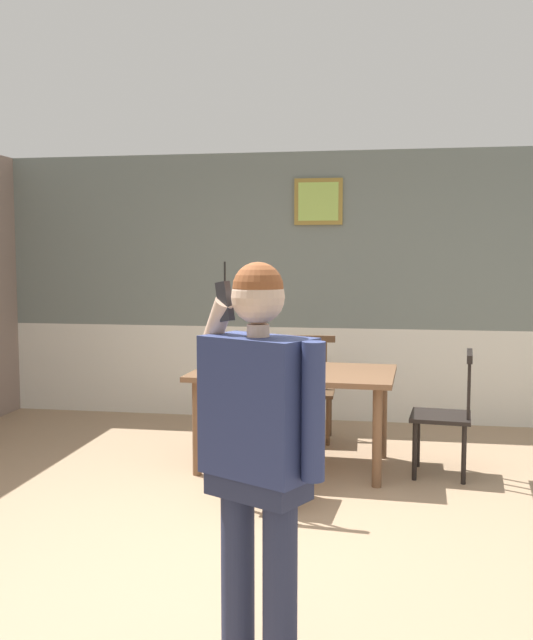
% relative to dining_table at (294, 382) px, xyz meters
% --- Properties ---
extents(ground_plane, '(7.19, 7.19, 0.00)m').
position_rel_dining_table_xyz_m(ground_plane, '(0.00, -1.48, -0.67)').
color(ground_plane, '#9E7F60').
extents(room_back_partition, '(6.54, 0.17, 2.68)m').
position_rel_dining_table_xyz_m(room_back_partition, '(0.00, 1.70, 0.62)').
color(room_back_partition, slate).
rests_on(room_back_partition, ground_plane).
extents(dining_table, '(1.59, 1.04, 0.76)m').
position_rel_dining_table_xyz_m(dining_table, '(0.00, 0.00, 0.00)').
color(dining_table, brown).
rests_on(dining_table, ground_plane).
extents(chair_near_window, '(0.48, 0.48, 0.95)m').
position_rel_dining_table_xyz_m(chair_near_window, '(1.16, -0.06, -0.20)').
color(chair_near_window, black).
rests_on(chair_near_window, ground_plane).
extents(chair_by_doorway, '(0.50, 0.50, 0.93)m').
position_rel_dining_table_xyz_m(chair_by_doorway, '(-0.04, -0.87, -0.21)').
color(chair_by_doorway, '#513823').
rests_on(chair_by_doorway, ground_plane).
extents(chair_at_table_head, '(0.45, 0.45, 0.93)m').
position_rel_dining_table_xyz_m(chair_at_table_head, '(0.04, 0.87, -0.22)').
color(chair_at_table_head, '#513823').
rests_on(chair_at_table_head, ground_plane).
extents(person_figure, '(0.54, 0.42, 1.64)m').
position_rel_dining_table_xyz_m(person_figure, '(0.21, -2.76, 0.27)').
color(person_figure, '#282E49').
rests_on(person_figure, ground_plane).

